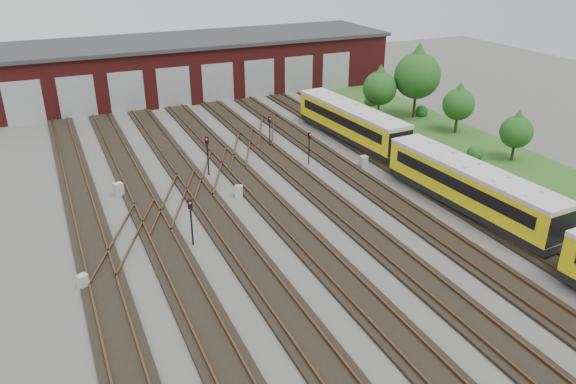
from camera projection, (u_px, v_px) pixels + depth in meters
name	position (u px, v px, depth m)	size (l,w,h in m)	color
ground	(343.00, 244.00, 34.38)	(120.00, 120.00, 0.00)	#454240
track_network	(336.00, 238.00, 34.76)	(30.40, 70.00, 0.33)	black
maintenance_shed	(178.00, 66.00, 66.22)	(51.00, 12.50, 6.35)	#531514
grass_verge	(475.00, 148.00, 49.77)	(8.00, 55.00, 0.05)	#21531B
metro_train	(471.00, 186.00, 37.73)	(3.53, 46.39, 2.94)	black
signal_mast_0	(207.00, 151.00, 43.39)	(0.32, 0.31, 3.19)	black
signal_mast_1	(191.00, 216.00, 33.43)	(0.30, 0.28, 3.04)	black
signal_mast_2	(270.00, 128.00, 49.38)	(0.26, 0.24, 2.82)	black
signal_mast_3	(309.00, 144.00, 45.57)	(0.27, 0.26, 2.76)	black
relay_cabinet_0	(83.00, 282.00, 29.81)	(0.51, 0.43, 0.86)	#A7A9AC
relay_cabinet_1	(119.00, 190.00, 40.43)	(0.61, 0.51, 1.02)	#A7A9AC
relay_cabinet_2	(239.00, 191.00, 40.33)	(0.54, 0.45, 0.90)	#A7A9AC
relay_cabinet_3	(363.00, 162.00, 45.50)	(0.60, 0.50, 0.99)	#A7A9AC
relay_cabinet_4	(433.00, 154.00, 46.98)	(0.65, 0.54, 1.08)	#A7A9AC
tree_0	(380.00, 84.00, 56.40)	(3.40, 3.40, 5.64)	#2F2215
tree_1	(459.00, 101.00, 52.43)	(2.99, 2.99, 4.95)	#2F2215
tree_2	(418.00, 70.00, 56.26)	(4.65, 4.65, 7.70)	#2F2215
tree_3	(517.00, 128.00, 45.96)	(2.67, 2.67, 4.43)	#2F2215
bush_0	(475.00, 151.00, 47.22)	(1.34, 1.34, 1.34)	#124012
bush_1	(371.00, 99.00, 62.20)	(1.48, 1.48, 1.48)	#124012
bush_2	(422.00, 110.00, 58.58)	(1.32, 1.32, 1.32)	#124012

